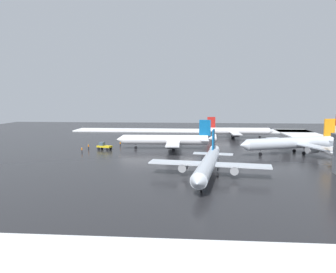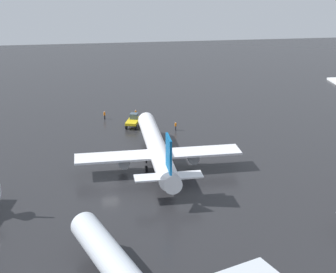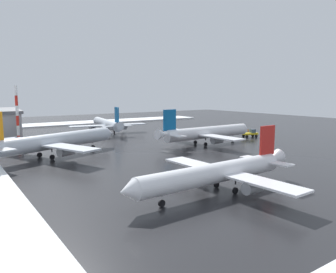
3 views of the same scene
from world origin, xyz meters
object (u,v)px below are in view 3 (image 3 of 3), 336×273
object	(u,v)px
airplane_foreground_jet	(54,141)
airplane_parked_portside	(107,124)
airplane_far_rear	(206,133)
ground_crew_beside_wing	(264,133)
pushback_tug	(251,133)
airplane_distant_tail	(217,173)
ground_crew_near_tug	(265,138)
antenna_mast	(17,116)
ground_crew_by_nose_gear	(248,131)

from	to	relation	value
airplane_foreground_jet	airplane_parked_portside	distance (m)	41.43
airplane_far_rear	ground_crew_beside_wing	world-z (taller)	airplane_far_rear
airplane_parked_portside	pushback_tug	bearing A→B (deg)	-129.31
airplane_distant_tail	pushback_tug	bearing A→B (deg)	-144.88
airplane_far_rear	airplane_foreground_jet	size ratio (longest dim) A/B	0.97
ground_crew_near_tug	antenna_mast	world-z (taller)	antenna_mast
airplane_parked_portside	ground_crew_beside_wing	size ratio (longest dim) A/B	18.08
ground_crew_by_nose_gear	airplane_distant_tail	bearing A→B (deg)	159.94
airplane_distant_tail	antenna_mast	size ratio (longest dim) A/B	1.89
airplane_parked_portside	airplane_foreground_jet	bearing A→B (deg)	149.00
airplane_distant_tail	ground_crew_near_tug	xyz separation A→B (m)	(-26.99, 43.13, -1.90)
pushback_tug	ground_crew_beside_wing	bearing A→B (deg)	7.96
airplane_far_rear	ground_crew_near_tug	xyz separation A→B (m)	(5.57, 16.75, -2.21)
antenna_mast	ground_crew_by_nose_gear	bearing A→B (deg)	74.41
airplane_far_rear	ground_crew_by_nose_gear	size ratio (longest dim) A/B	18.96
airplane_foreground_jet	ground_crew_beside_wing	world-z (taller)	airplane_foreground_jet
airplane_distant_tail	airplane_parked_portside	world-z (taller)	airplane_parked_portside
airplane_far_rear	airplane_distant_tail	size ratio (longest dim) A/B	1.11
airplane_distant_tail	pushback_tug	xyz separation A→B (m)	(-35.10, 46.62, -1.59)
airplane_foreground_jet	airplane_distant_tail	bearing A→B (deg)	-94.62
ground_crew_by_nose_gear	ground_crew_beside_wing	size ratio (longest dim) A/B	1.00
airplane_far_rear	airplane_distant_tail	xyz separation A→B (m)	(32.56, -26.38, -0.32)
airplane_distant_tail	ground_crew_by_nose_gear	world-z (taller)	airplane_distant_tail
airplane_far_rear	airplane_distant_tail	bearing A→B (deg)	-130.82
pushback_tug	airplane_far_rear	bearing A→B (deg)	-155.37
pushback_tug	ground_crew_near_tug	xyz separation A→B (m)	(8.12, -3.49, -0.31)
ground_crew_beside_wing	pushback_tug	bearing A→B (deg)	-151.14
ground_crew_by_nose_gear	ground_crew_beside_wing	xyz separation A→B (m)	(6.57, 0.08, 0.00)
airplane_foreground_jet	pushback_tug	bearing A→B (deg)	-24.38
airplane_foreground_jet	antenna_mast	size ratio (longest dim) A/B	2.15
airplane_foreground_jet	ground_crew_by_nose_gear	distance (m)	63.37
airplane_foreground_jet	ground_crew_near_tug	bearing A→B (deg)	-32.95
airplane_parked_portside	ground_crew_by_nose_gear	xyz separation A→B (m)	(29.42, 36.79, -2.07)
airplane_parked_portside	ground_crew_by_nose_gear	world-z (taller)	airplane_parked_portside
airplane_distant_tail	ground_crew_near_tug	bearing A→B (deg)	-149.83
ground_crew_beside_wing	antenna_mast	size ratio (longest dim) A/B	0.11
airplane_foreground_jet	ground_crew_by_nose_gear	size ratio (longest dim) A/B	19.45
airplane_far_rear	airplane_distant_tail	world-z (taller)	airplane_far_rear
antenna_mast	airplane_parked_portside	bearing A→B (deg)	110.12
airplane_distant_tail	ground_crew_near_tug	size ratio (longest dim) A/B	17.08
ground_crew_beside_wing	antenna_mast	bearing A→B (deg)	-162.30
airplane_far_rear	airplane_parked_portside	distance (m)	39.30
airplane_parked_portside	pushback_tug	distance (m)	47.22
airplane_foreground_jet	pushback_tug	size ratio (longest dim) A/B	6.59
airplane_parked_portside	ground_crew_beside_wing	xyz separation A→B (m)	(35.99, 36.87, -2.07)
airplane_distant_tail	antenna_mast	xyz separation A→B (m)	(-59.32, -14.60, 4.86)
airplane_far_rear	ground_crew_by_nose_gear	xyz separation A→B (m)	(-8.22, 25.49, -2.21)
airplane_far_rear	antenna_mast	distance (m)	49.16
ground_crew_by_nose_gear	ground_crew_near_tug	size ratio (longest dim) A/B	1.00
ground_crew_by_nose_gear	ground_crew_beside_wing	world-z (taller)	same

